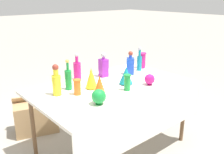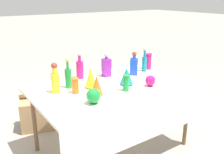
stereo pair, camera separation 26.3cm
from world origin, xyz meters
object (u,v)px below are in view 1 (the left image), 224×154
fluted_vase_1 (91,78)px  round_bowl_1 (150,79)px  tall_bottle_0 (68,78)px  cardboard_box_behind_left (36,117)px  tall_bottle_1 (139,61)px  fluted_vase_2 (100,85)px  tall_bottle_3 (77,70)px  square_decanter_0 (130,65)px  slender_vase_1 (77,86)px  fluted_vase_0 (126,75)px  slender_vase_2 (127,82)px  slender_vase_0 (142,60)px  tall_bottle_2 (56,82)px  square_decanter_1 (103,66)px  round_bowl_0 (99,97)px

fluted_vase_1 → round_bowl_1: bearing=-30.5°
tall_bottle_0 → cardboard_box_behind_left: 0.98m
tall_bottle_1 → fluted_vase_2: size_ratio=1.53×
tall_bottle_1 → tall_bottle_3: size_ratio=1.01×
square_decanter_0 → slender_vase_1: square_decanter_0 is taller
tall_bottle_3 → fluted_vase_1: size_ratio=1.39×
tall_bottle_1 → fluted_vase_0: tall_bottle_1 is taller
slender_vase_2 → slender_vase_0: bearing=32.8°
fluted_vase_0 → fluted_vase_1: fluted_vase_1 is taller
cardboard_box_behind_left → tall_bottle_0: bearing=-82.2°
round_bowl_1 → fluted_vase_0: bearing=134.7°
tall_bottle_2 → square_decanter_1: (0.70, 0.16, -0.01)m
square_decanter_0 → fluted_vase_0: (-0.29, -0.23, -0.02)m
square_decanter_1 → fluted_vase_0: size_ratio=1.52×
tall_bottle_3 → slender_vase_0: 0.92m
square_decanter_0 → fluted_vase_2: square_decanter_0 is taller
tall_bottle_2 → slender_vase_0: tall_bottle_2 is taller
tall_bottle_0 → fluted_vase_0: bearing=-25.6°
tall_bottle_1 → slender_vase_2: tall_bottle_1 is taller
square_decanter_1 → fluted_vase_1: square_decanter_1 is taller
fluted_vase_1 → slender_vase_0: bearing=10.9°
slender_vase_1 → fluted_vase_0: 0.57m
square_decanter_1 → round_bowl_1: size_ratio=2.43×
slender_vase_0 → cardboard_box_behind_left: slender_vase_0 is taller
slender_vase_1 → square_decanter_0: bearing=9.4°
square_decanter_1 → round_bowl_1: square_decanter_1 is taller
fluted_vase_0 → tall_bottle_1: bearing=28.6°
fluted_vase_0 → slender_vase_0: bearing=28.1°
slender_vase_1 → tall_bottle_2: bearing=142.5°
square_decanter_0 → slender_vase_0: size_ratio=1.40×
tall_bottle_3 → fluted_vase_1: bearing=-98.8°
square_decanter_1 → slender_vase_0: (0.62, -0.05, -0.01)m
tall_bottle_0 → fluted_vase_1: tall_bottle_0 is taller
fluted_vase_2 → cardboard_box_behind_left: (-0.24, 1.04, -0.67)m
fluted_vase_0 → fluted_vase_2: fluted_vase_2 is taller
slender_vase_1 → cardboard_box_behind_left: size_ratio=0.26×
fluted_vase_1 → square_decanter_0: bearing=8.3°
round_bowl_1 → cardboard_box_behind_left: round_bowl_1 is taller
round_bowl_0 → square_decanter_1: bearing=48.3°
tall_bottle_1 → slender_vase_2: size_ratio=1.85×
tall_bottle_3 → slender_vase_1: (-0.26, -0.39, -0.03)m
slender_vase_0 → square_decanter_1: bearing=175.6°
tall_bottle_1 → fluted_vase_1: 0.86m
round_bowl_0 → fluted_vase_2: bearing=50.0°
tall_bottle_3 → slender_vase_0: tall_bottle_3 is taller
square_decanter_1 → tall_bottle_1: bearing=-11.4°
tall_bottle_2 → fluted_vase_2: size_ratio=1.54×
slender_vase_0 → tall_bottle_3: bearing=169.9°
square_decanter_1 → cardboard_box_behind_left: size_ratio=0.49×
tall_bottle_0 → tall_bottle_3: size_ratio=1.04×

